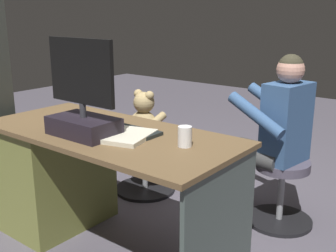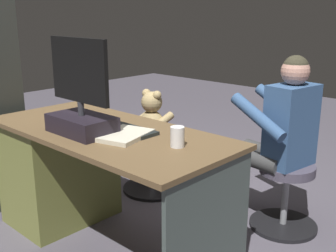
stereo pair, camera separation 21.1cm
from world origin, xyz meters
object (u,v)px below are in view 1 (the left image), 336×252
object	(u,v)px
cup	(185,136)
teddy_bear	(145,117)
keyboard	(127,130)
office_chair_teddy	(145,162)
visitor_chair	(281,188)
monitor	(83,109)
tv_remote	(80,120)
computer_mouse	(90,121)
person	(273,127)
desk	(65,171)

from	to	relation	value
cup	teddy_bear	world-z (taller)	cup
keyboard	office_chair_teddy	world-z (taller)	keyboard
visitor_chair	monitor	bearing A→B (deg)	55.70
cup	tv_remote	size ratio (longest dim) A/B	0.70
visitor_chair	computer_mouse	bearing A→B (deg)	45.03
teddy_bear	monitor	bearing A→B (deg)	110.81
office_chair_teddy	teddy_bear	world-z (taller)	teddy_bear
office_chair_teddy	keyboard	bearing A→B (deg)	124.70
monitor	visitor_chair	world-z (taller)	monitor
visitor_chair	tv_remote	bearing A→B (deg)	42.27
computer_mouse	cup	distance (m)	0.71
teddy_bear	person	world-z (taller)	person
monitor	tv_remote	world-z (taller)	monitor
person	tv_remote	bearing A→B (deg)	44.36
desk	cup	world-z (taller)	cup
computer_mouse	tv_remote	bearing A→B (deg)	0.92
teddy_bear	person	xyz separation A→B (m)	(-0.99, -0.15, 0.05)
teddy_bear	visitor_chair	size ratio (longest dim) A/B	0.84
teddy_bear	person	distance (m)	1.00
desk	monitor	world-z (taller)	monitor
teddy_bear	keyboard	bearing A→B (deg)	124.19
tv_remote	teddy_bear	distance (m)	0.75
desk	computer_mouse	world-z (taller)	computer_mouse
keyboard	tv_remote	size ratio (longest dim) A/B	2.80
visitor_chair	teddy_bear	bearing A→B (deg)	8.50
computer_mouse	desk	bearing A→B (deg)	12.12
monitor	tv_remote	distance (m)	0.34
office_chair_teddy	teddy_bear	xyz separation A→B (m)	(-0.00, -0.01, 0.37)
cup	person	size ratio (longest dim) A/B	0.09
computer_mouse	keyboard	bearing A→B (deg)	-176.57
cup	office_chair_teddy	xyz separation A→B (m)	(0.90, -0.71, -0.55)
office_chair_teddy	teddy_bear	bearing A→B (deg)	-90.00
keyboard	monitor	bearing A→B (deg)	55.50
tv_remote	visitor_chair	size ratio (longest dim) A/B	0.33
monitor	cup	distance (m)	0.59
desk	cup	size ratio (longest dim) A/B	15.00
person	keyboard	bearing A→B (deg)	59.24
office_chair_teddy	visitor_chair	distance (m)	1.09
person	monitor	bearing A→B (deg)	58.52
teddy_bear	computer_mouse	bearing A→B (deg)	104.46
computer_mouse	visitor_chair	world-z (taller)	computer_mouse
tv_remote	office_chair_teddy	size ratio (longest dim) A/B	0.31
office_chair_teddy	cup	bearing A→B (deg)	141.66
keyboard	visitor_chair	size ratio (longest dim) A/B	0.94
desk	monitor	xyz separation A→B (m)	(-0.37, 0.13, 0.49)
computer_mouse	tv_remote	xyz separation A→B (m)	(0.09, 0.00, -0.01)
keyboard	tv_remote	distance (m)	0.39
office_chair_teddy	teddy_bear	distance (m)	0.37
tv_remote	desk	bearing A→B (deg)	20.55
monitor	office_chair_teddy	world-z (taller)	monitor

